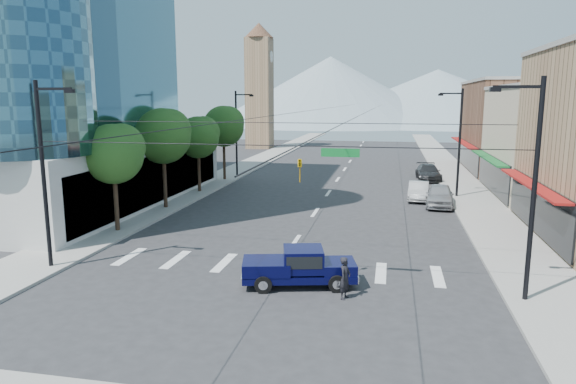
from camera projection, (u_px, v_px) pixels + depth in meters
name	position (u px, v px, depth m)	size (l,w,h in m)	color
ground	(271.00, 276.00, 23.89)	(160.00, 160.00, 0.00)	#28282B
sidewalk_left	(251.00, 164.00, 64.79)	(4.00, 120.00, 0.15)	gray
sidewalk_right	(449.00, 169.00, 60.14)	(4.00, 120.00, 0.15)	gray
shop_mid	(573.00, 144.00, 42.37)	(12.00, 14.00, 9.00)	tan
shop_far	(525.00, 128.00, 57.71)	(12.00, 18.00, 10.00)	brown
clock_tower	(259.00, 84.00, 85.00)	(4.80, 4.80, 20.40)	#8C6B4C
mountain_left	(330.00, 90.00, 169.54)	(80.00, 80.00, 22.00)	gray
mountain_right	(437.00, 97.00, 172.77)	(90.00, 90.00, 18.00)	gray
tree_near	(116.00, 152.00, 31.02)	(3.65, 3.64, 6.71)	black
tree_midnear	(165.00, 134.00, 37.67)	(4.09, 4.09, 7.52)	black
tree_midfar	(200.00, 136.00, 44.53)	(3.65, 3.64, 6.71)	black
tree_far	(225.00, 125.00, 51.18)	(4.09, 4.09, 7.52)	black
signal_rig	(270.00, 182.00, 22.06)	(21.80, 0.20, 9.00)	black
lamp_pole_nw	(237.00, 130.00, 54.01)	(2.00, 0.25, 9.00)	black
lamp_pole_ne	(458.00, 139.00, 42.17)	(2.00, 0.25, 9.00)	black
pickup_truck	(299.00, 266.00, 22.57)	(5.31, 2.88, 1.71)	#060733
pedestrian	(345.00, 278.00, 21.10)	(0.65, 0.42, 1.77)	black
parked_car_near	(440.00, 195.00, 39.40)	(2.01, 5.00, 1.70)	#9A9A9E
parked_car_mid	(418.00, 191.00, 41.98)	(1.56, 4.48, 1.48)	#BCBCBC
parked_car_far	(428.00, 172.00, 52.20)	(2.21, 5.44, 1.58)	#29292B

